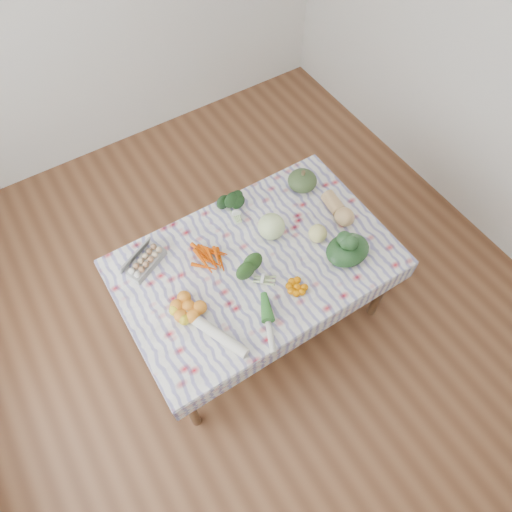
{
  "coord_description": "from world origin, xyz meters",
  "views": [
    {
      "loc": [
        -0.77,
        -1.22,
        3.11
      ],
      "look_at": [
        0.0,
        0.0,
        0.82
      ],
      "focal_mm": 32.0,
      "sensor_mm": 36.0,
      "label": 1
    }
  ],
  "objects_px": {
    "egg_carton": "(146,263)",
    "kabocha_squash": "(302,181)",
    "grapefruit": "(318,233)",
    "cabbage": "(271,227)",
    "butternut_squash": "(339,208)",
    "dining_table": "(256,268)"
  },
  "relations": [
    {
      "from": "kabocha_squash",
      "to": "grapefruit",
      "type": "xyz_separation_m",
      "value": [
        -0.17,
        -0.4,
        -0.01
      ]
    },
    {
      "from": "egg_carton",
      "to": "grapefruit",
      "type": "height_order",
      "value": "grapefruit"
    },
    {
      "from": "egg_carton",
      "to": "kabocha_squash",
      "type": "bearing_deg",
      "value": -24.83
    },
    {
      "from": "egg_carton",
      "to": "kabocha_squash",
      "type": "distance_m",
      "value": 1.14
    },
    {
      "from": "dining_table",
      "to": "grapefruit",
      "type": "xyz_separation_m",
      "value": [
        0.41,
        -0.06,
        0.14
      ]
    },
    {
      "from": "egg_carton",
      "to": "grapefruit",
      "type": "distance_m",
      "value": 1.05
    },
    {
      "from": "kabocha_squash",
      "to": "cabbage",
      "type": "height_order",
      "value": "cabbage"
    },
    {
      "from": "kabocha_squash",
      "to": "grapefruit",
      "type": "height_order",
      "value": "kabocha_squash"
    },
    {
      "from": "cabbage",
      "to": "grapefruit",
      "type": "bearing_deg",
      "value": -38.89
    },
    {
      "from": "cabbage",
      "to": "butternut_squash",
      "type": "height_order",
      "value": "cabbage"
    },
    {
      "from": "butternut_squash",
      "to": "kabocha_squash",
      "type": "bearing_deg",
      "value": 107.01
    },
    {
      "from": "egg_carton",
      "to": "kabocha_squash",
      "type": "height_order",
      "value": "kabocha_squash"
    },
    {
      "from": "cabbage",
      "to": "butternut_squash",
      "type": "relative_size",
      "value": 0.64
    },
    {
      "from": "kabocha_squash",
      "to": "grapefruit",
      "type": "bearing_deg",
      "value": -112.68
    },
    {
      "from": "dining_table",
      "to": "kabocha_squash",
      "type": "height_order",
      "value": "kabocha_squash"
    },
    {
      "from": "egg_carton",
      "to": "cabbage",
      "type": "bearing_deg",
      "value": -40.6
    },
    {
      "from": "dining_table",
      "to": "butternut_squash",
      "type": "bearing_deg",
      "value": 1.99
    },
    {
      "from": "grapefruit",
      "to": "egg_carton",
      "type": "bearing_deg",
      "value": 158.47
    },
    {
      "from": "dining_table",
      "to": "cabbage",
      "type": "distance_m",
      "value": 0.28
    },
    {
      "from": "dining_table",
      "to": "grapefruit",
      "type": "distance_m",
      "value": 0.44
    },
    {
      "from": "grapefruit",
      "to": "dining_table",
      "type": "bearing_deg",
      "value": 171.09
    },
    {
      "from": "kabocha_squash",
      "to": "butternut_squash",
      "type": "height_order",
      "value": "kabocha_squash"
    }
  ]
}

